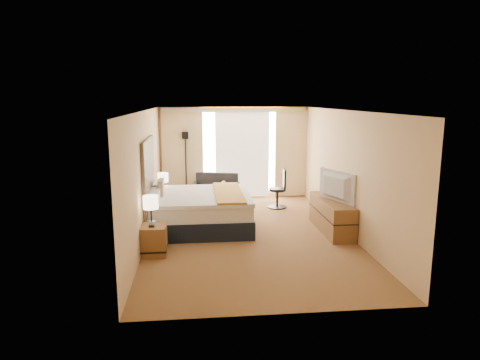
{
  "coord_description": "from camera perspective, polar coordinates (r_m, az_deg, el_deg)",
  "views": [
    {
      "loc": [
        -1.06,
        -8.7,
        2.85
      ],
      "look_at": [
        -0.13,
        0.4,
        1.09
      ],
      "focal_mm": 32.0,
      "sensor_mm": 36.0,
      "label": 1
    }
  ],
  "objects": [
    {
      "name": "wall_left",
      "position": [
        8.9,
        -12.47,
        0.6
      ],
      "size": [
        0.02,
        7.0,
        2.6
      ],
      "primitive_type": "cube",
      "color": "#D7B983",
      "rests_on": "ground"
    },
    {
      "name": "floor",
      "position": [
        9.22,
        1.05,
        -7.12
      ],
      "size": [
        4.2,
        7.0,
        0.02
      ],
      "primitive_type": "cube",
      "color": "maroon",
      "rests_on": "ground"
    },
    {
      "name": "floor_lamp",
      "position": [
        12.1,
        -7.28,
        3.74
      ],
      "size": [
        0.24,
        0.24,
        1.93
      ],
      "color": "black",
      "rests_on": "floor"
    },
    {
      "name": "curtains",
      "position": [
        12.22,
        -0.86,
        4.11
      ],
      "size": [
        4.12,
        0.19,
        2.56
      ],
      "color": "beige",
      "rests_on": "floor"
    },
    {
      "name": "telephone",
      "position": [
        10.3,
        -9.53,
        -1.97
      ],
      "size": [
        0.21,
        0.19,
        0.07
      ],
      "primitive_type": "cube",
      "rotation": [
        0.0,
        0.0,
        0.39
      ],
      "color": "black",
      "rests_on": "nightstand_right"
    },
    {
      "name": "desk_chair",
      "position": [
        11.27,
        5.28,
        -1.43
      ],
      "size": [
        0.5,
        0.5,
        1.02
      ],
      "rotation": [
        0.0,
        0.0,
        -0.1
      ],
      "color": "black",
      "rests_on": "floor"
    },
    {
      "name": "lamp_left",
      "position": [
        7.84,
        -11.83,
        -3.01
      ],
      "size": [
        0.27,
        0.27,
        0.58
      ],
      "color": "black",
      "rests_on": "nightstand_left"
    },
    {
      "name": "television",
      "position": [
        9.18,
        12.3,
        -0.86
      ],
      "size": [
        0.54,
        1.09,
        0.64
      ],
      "primitive_type": "imported",
      "rotation": [
        0.0,
        0.0,
        1.94
      ],
      "color": "black",
      "rests_on": "media_dresser"
    },
    {
      "name": "tissue_box",
      "position": [
        7.97,
        -11.59,
        -5.72
      ],
      "size": [
        0.11,
        0.11,
        0.1
      ],
      "primitive_type": "cube",
      "rotation": [
        0.0,
        0.0,
        -0.01
      ],
      "color": "#8BB3D7",
      "rests_on": "nightstand_left"
    },
    {
      "name": "wall_front",
      "position": [
        5.53,
        5.48,
        -5.44
      ],
      "size": [
        4.2,
        0.02,
        2.6
      ],
      "primitive_type": "cube",
      "color": "#D7B983",
      "rests_on": "ground"
    },
    {
      "name": "window",
      "position": [
        12.34,
        0.28,
        3.77
      ],
      "size": [
        2.3,
        0.02,
        2.3
      ],
      "primitive_type": "cube",
      "color": "white",
      "rests_on": "wall_back"
    },
    {
      "name": "wall_right",
      "position": [
        9.39,
        13.91,
        1.06
      ],
      "size": [
        0.02,
        7.0,
        2.6
      ],
      "primitive_type": "cube",
      "color": "#D7B983",
      "rests_on": "ground"
    },
    {
      "name": "wall_back",
      "position": [
        12.35,
        -0.89,
        3.68
      ],
      "size": [
        4.2,
        0.02,
        2.6
      ],
      "primitive_type": "cube",
      "color": "#D7B983",
      "rests_on": "ground"
    },
    {
      "name": "nightstand_left",
      "position": [
        8.11,
        -11.37,
        -7.84
      ],
      "size": [
        0.45,
        0.52,
        0.55
      ],
      "primitive_type": "cube",
      "color": "brown",
      "rests_on": "floor"
    },
    {
      "name": "nightstand_right",
      "position": [
        10.5,
        -10.11,
        -3.47
      ],
      "size": [
        0.45,
        0.52,
        0.55
      ],
      "primitive_type": "cube",
      "color": "brown",
      "rests_on": "floor"
    },
    {
      "name": "lamp_right",
      "position": [
        10.4,
        -10.24,
        0.27
      ],
      "size": [
        0.25,
        0.25,
        0.54
      ],
      "color": "black",
      "rests_on": "nightstand_right"
    },
    {
      "name": "bed",
      "position": [
        9.54,
        -5.68,
        -4.01
      ],
      "size": [
        2.29,
        2.09,
        1.11
      ],
      "color": "black",
      "rests_on": "floor"
    },
    {
      "name": "loveseat",
      "position": [
        11.82,
        -3.24,
        -1.76
      ],
      "size": [
        1.41,
        0.96,
        0.8
      ],
      "rotation": [
        0.0,
        0.0,
        -0.23
      ],
      "color": "maroon",
      "rests_on": "floor"
    },
    {
      "name": "media_dresser",
      "position": [
        9.51,
        12.11,
        -4.61
      ],
      "size": [
        0.5,
        1.8,
        0.7
      ],
      "primitive_type": "cube",
      "color": "brown",
      "rests_on": "floor"
    },
    {
      "name": "ceiling",
      "position": [
        8.77,
        1.11,
        9.25
      ],
      "size": [
        4.2,
        7.0,
        0.02
      ],
      "primitive_type": "cube",
      "color": "silver",
      "rests_on": "wall_back"
    },
    {
      "name": "headboard",
      "position": [
        9.09,
        -12.07,
        0.7
      ],
      "size": [
        0.06,
        1.85,
        1.5
      ],
      "primitive_type": "cube",
      "color": "black",
      "rests_on": "wall_left"
    }
  ]
}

